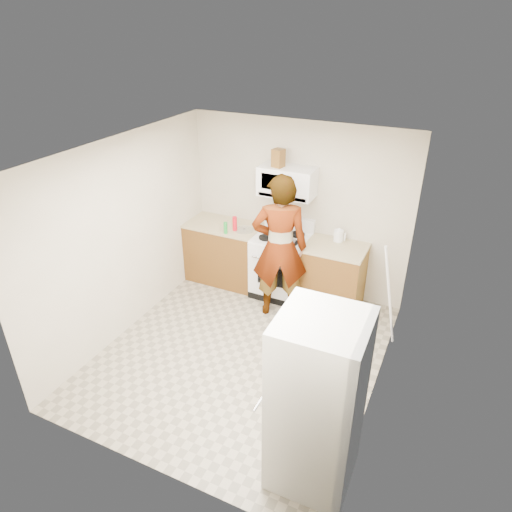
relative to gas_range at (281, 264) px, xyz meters
The scene contains 20 objects.
floor 1.56m from the gas_range, 86.14° to the right, with size 3.60×3.60×0.00m, color gray.
back_wall 0.83m from the gas_range, 72.00° to the left, with size 3.20×0.02×2.50m, color beige.
right_wall 2.37m from the gas_range, 41.25° to the right, with size 0.02×3.60×2.50m, color beige.
cabinet_left 0.94m from the gas_range, behind, with size 1.12×0.62×0.90m, color brown.
counter_left 1.03m from the gas_range, behind, with size 1.14×0.64×0.04m, color tan.
cabinet_right 0.78m from the gas_range, ahead, with size 0.80×0.62×0.90m, color brown.
counter_right 0.89m from the gas_range, ahead, with size 0.82×0.64×0.04m, color tan.
gas_range is the anchor object (origin of this frame).
microwave 1.22m from the gas_range, 90.00° to the left, with size 0.76×0.38×0.40m, color white.
person 0.72m from the gas_range, 71.72° to the right, with size 0.73×0.48×2.01m, color tan.
fridge 3.05m from the gas_range, 62.16° to the right, with size 0.70×0.70×1.70m, color #B9B9B5.
kettle 0.94m from the gas_range, 14.33° to the left, with size 0.13×0.13×0.16m, color white.
jug 1.54m from the gas_range, 145.80° to the left, with size 0.14×0.14×0.24m, color brown.
saucepan 0.58m from the gas_range, 135.12° to the left, with size 0.23×0.23×0.12m, color silver.
tray 0.51m from the gas_range, 51.34° to the right, with size 0.25×0.16×0.05m, color silver.
bottle_spray 0.89m from the gas_range, behind, with size 0.06×0.06×0.21m, color red.
bottle_hot_sauce 0.89m from the gas_range, behind, with size 0.05×0.05×0.16m, color orange.
bottle_green_cap 0.97m from the gas_range, 161.73° to the right, with size 0.05×0.05×0.17m, color #198D2E.
pot_lid 0.73m from the gas_range, behind, with size 0.27×0.27×0.01m, color white.
broom 1.72m from the gas_range, 18.24° to the right, with size 0.03×0.03×1.39m, color silver.
Camera 1 is at (2.03, -3.92, 3.71)m, focal length 32.00 mm.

